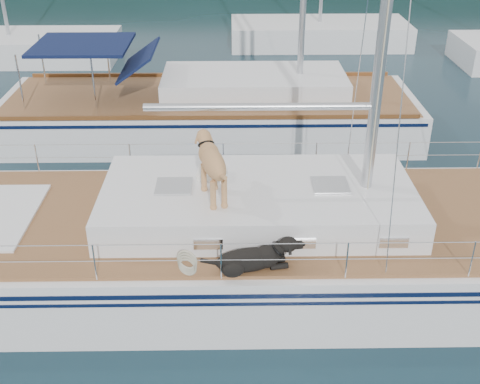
{
  "coord_description": "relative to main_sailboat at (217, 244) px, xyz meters",
  "views": [
    {
      "loc": [
        0.36,
        -8.82,
        6.47
      ],
      "look_at": [
        0.5,
        0.2,
        1.6
      ],
      "focal_mm": 45.0,
      "sensor_mm": 36.0,
      "label": 1
    }
  ],
  "objects": [
    {
      "name": "main_sailboat",
      "position": [
        0.0,
        0.0,
        0.0
      ],
      "size": [
        12.0,
        3.87,
        14.01
      ],
      "color": "white",
      "rests_on": "ground"
    },
    {
      "name": "bg_boat_center",
      "position": [
        3.91,
        16.01,
        -0.23
      ],
      "size": [
        7.2,
        3.0,
        11.65
      ],
      "color": "white",
      "rests_on": "ground"
    },
    {
      "name": "ground",
      "position": [
        -0.09,
        0.01,
        -0.68
      ],
      "size": [
        120.0,
        120.0,
        0.0
      ],
      "primitive_type": "plane",
      "color": "black",
      "rests_on": "ground"
    },
    {
      "name": "bg_boat_west",
      "position": [
        -8.09,
        14.01,
        -0.23
      ],
      "size": [
        8.0,
        3.0,
        11.65
      ],
      "color": "white",
      "rests_on": "ground"
    },
    {
      "name": "neighbor_sailboat",
      "position": [
        -0.21,
        6.53,
        -0.05
      ],
      "size": [
        11.0,
        3.5,
        13.3
      ],
      "color": "white",
      "rests_on": "ground"
    }
  ]
}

